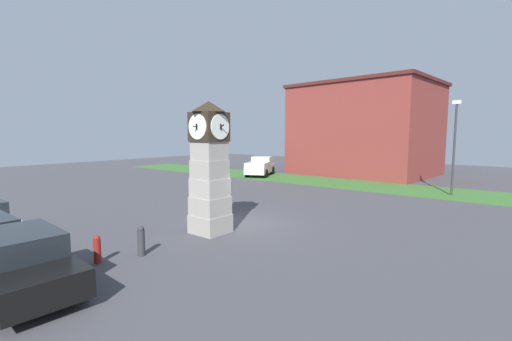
# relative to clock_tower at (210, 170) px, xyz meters

# --- Properties ---
(ground_plane) EXTENTS (81.70, 81.70, 0.00)m
(ground_plane) POSITION_rel_clock_tower_xyz_m (-0.04, 1.81, -2.64)
(ground_plane) COLOR #424247
(clock_tower) EXTENTS (1.67, 1.62, 5.40)m
(clock_tower) POSITION_rel_clock_tower_xyz_m (0.00, 0.00, 0.00)
(clock_tower) COLOR #9B968B
(clock_tower) RESTS_ON ground_plane
(bollard_near_tower) EXTENTS (0.22, 0.22, 0.91)m
(bollard_near_tower) POSITION_rel_clock_tower_xyz_m (-0.31, -4.64, -2.18)
(bollard_near_tower) COLOR maroon
(bollard_near_tower) RESTS_ON ground_plane
(bollard_mid_row) EXTENTS (0.25, 0.25, 1.03)m
(bollard_mid_row) POSITION_rel_clock_tower_xyz_m (0.17, -3.38, -2.12)
(bollard_mid_row) COLOR #333338
(bollard_mid_row) RESTS_ON ground_plane
(car_by_building) EXTENTS (4.32, 2.19, 1.58)m
(car_by_building) POSITION_rel_clock_tower_xyz_m (0.19, -6.83, -1.84)
(car_by_building) COLOR black
(car_by_building) RESTS_ON ground_plane
(pickup_truck) EXTENTS (3.69, 5.18, 1.85)m
(pickup_truck) POSITION_rel_clock_tower_xyz_m (-10.30, 16.70, -1.71)
(pickup_truck) COLOR silver
(pickup_truck) RESTS_ON ground_plane
(street_lamp_near_road) EXTENTS (0.50, 0.24, 6.26)m
(street_lamp_near_road) POSITION_rel_clock_tower_xyz_m (6.38, 15.98, 0.99)
(street_lamp_near_road) COLOR #333338
(street_lamp_near_road) RESTS_ON ground_plane
(warehouse_blue_far) EXTENTS (13.90, 11.71, 9.09)m
(warehouse_blue_far) POSITION_rel_clock_tower_xyz_m (-3.06, 24.77, 1.91)
(warehouse_blue_far) COLOR maroon
(warehouse_blue_far) RESTS_ON ground_plane
(grass_verge_far) EXTENTS (49.02, 5.48, 0.04)m
(grass_verge_far) POSITION_rel_clock_tower_xyz_m (-3.91, 16.79, -2.62)
(grass_verge_far) COLOR #386B2D
(grass_verge_far) RESTS_ON ground_plane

